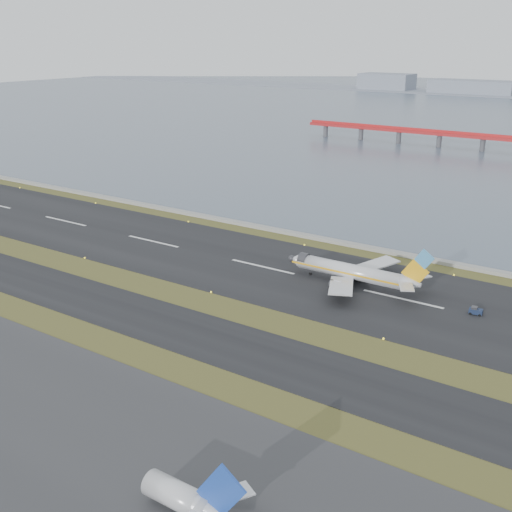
% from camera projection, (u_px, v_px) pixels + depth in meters
% --- Properties ---
extents(ground, '(1000.00, 1000.00, 0.00)m').
position_uv_depth(ground, '(191.00, 303.00, 149.91)').
color(ground, '#3D4D1B').
rests_on(ground, ground).
extents(taxiway_strip, '(1000.00, 18.00, 0.10)m').
position_uv_depth(taxiway_strip, '(156.00, 321.00, 140.52)').
color(taxiway_strip, black).
rests_on(taxiway_strip, ground).
extents(runway_strip, '(1000.00, 45.00, 0.10)m').
position_uv_depth(runway_strip, '(262.00, 267.00, 173.32)').
color(runway_strip, black).
rests_on(runway_strip, ground).
extents(seawall, '(1000.00, 2.50, 1.00)m').
position_uv_depth(seawall, '(317.00, 238.00, 196.60)').
color(seawall, '#989892').
rests_on(seawall, ground).
extents(airliner, '(38.52, 32.89, 12.80)m').
position_uv_depth(airliner, '(354.00, 272.00, 159.44)').
color(airliner, silver).
rests_on(airliner, ground).
extents(pushback_tug, '(3.09, 2.05, 1.86)m').
position_uv_depth(pushback_tug, '(476.00, 311.00, 143.38)').
color(pushback_tug, '#16223E').
rests_on(pushback_tug, ground).
extents(second_airliner_tail, '(15.86, 13.26, 9.86)m').
position_uv_depth(second_airliner_tail, '(190.00, 500.00, 82.00)').
color(second_airliner_tail, silver).
rests_on(second_airliner_tail, ground).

